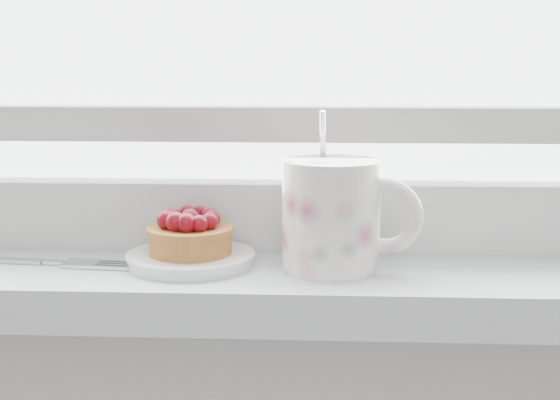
# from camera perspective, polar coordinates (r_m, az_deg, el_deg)

# --- Properties ---
(saucer) EXTENTS (0.12, 0.12, 0.01)m
(saucer) POSITION_cam_1_polar(r_m,az_deg,el_deg) (0.76, -6.55, -4.31)
(saucer) COLOR white
(saucer) RESTS_ON windowsill
(raspberry_tart) EXTENTS (0.08, 0.08, 0.04)m
(raspberry_tart) POSITION_cam_1_polar(r_m,az_deg,el_deg) (0.75, -6.61, -2.41)
(raspberry_tart) COLOR brown
(raspberry_tart) RESTS_ON saucer
(floral_mug) EXTENTS (0.14, 0.11, 0.15)m
(floral_mug) POSITION_cam_1_polar(r_m,az_deg,el_deg) (0.73, 4.04, -0.95)
(floral_mug) COLOR white
(floral_mug) RESTS_ON windowsill
(fork) EXTENTS (0.22, 0.05, 0.00)m
(fork) POSITION_cam_1_polar(r_m,az_deg,el_deg) (0.80, -18.12, -4.26)
(fork) COLOR silver
(fork) RESTS_ON windowsill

